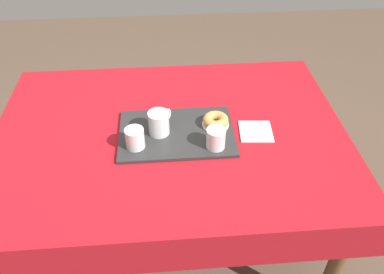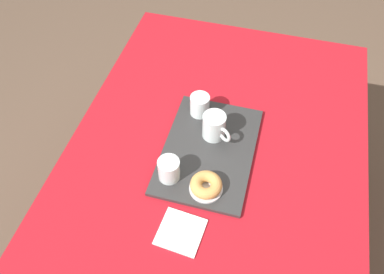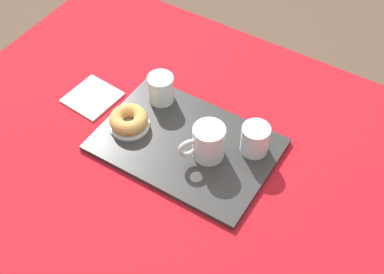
% 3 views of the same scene
% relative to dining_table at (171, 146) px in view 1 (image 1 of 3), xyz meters
% --- Properties ---
extents(ground_plane, '(6.00, 6.00, 0.00)m').
position_rel_dining_table_xyz_m(ground_plane, '(0.00, 0.00, -0.68)').
color(ground_plane, brown).
extents(dining_table, '(1.45, 1.06, 0.76)m').
position_rel_dining_table_xyz_m(dining_table, '(0.00, 0.00, 0.00)').
color(dining_table, '#A8141E').
rests_on(dining_table, ground).
extents(serving_tray, '(0.46, 0.32, 0.01)m').
position_rel_dining_table_xyz_m(serving_tray, '(0.03, -0.02, 0.09)').
color(serving_tray, '#2D2D2D').
rests_on(serving_tray, dining_table).
extents(tea_mug_left, '(0.10, 0.11, 0.10)m').
position_rel_dining_table_xyz_m(tea_mug_left, '(-0.04, -0.02, 0.14)').
color(tea_mug_left, silver).
rests_on(tea_mug_left, serving_tray).
extents(water_glass_near, '(0.07, 0.07, 0.08)m').
position_rel_dining_table_xyz_m(water_glass_near, '(0.17, -0.13, 0.13)').
color(water_glass_near, silver).
rests_on(water_glass_near, serving_tray).
extents(water_glass_far, '(0.07, 0.07, 0.08)m').
position_rel_dining_table_xyz_m(water_glass_far, '(-0.14, -0.10, 0.13)').
color(water_glass_far, silver).
rests_on(water_glass_far, serving_tray).
extents(donut_plate_left, '(0.11, 0.11, 0.01)m').
position_rel_dining_table_xyz_m(donut_plate_left, '(0.19, 0.01, 0.10)').
color(donut_plate_left, silver).
rests_on(donut_plate_left, serving_tray).
extents(sugar_donut_left, '(0.11, 0.11, 0.04)m').
position_rel_dining_table_xyz_m(sugar_donut_left, '(0.19, 0.01, 0.12)').
color(sugar_donut_left, tan).
rests_on(sugar_donut_left, donut_plate_left).
extents(paper_napkin, '(0.14, 0.15, 0.01)m').
position_rel_dining_table_xyz_m(paper_napkin, '(0.35, -0.03, 0.09)').
color(paper_napkin, white).
rests_on(paper_napkin, dining_table).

